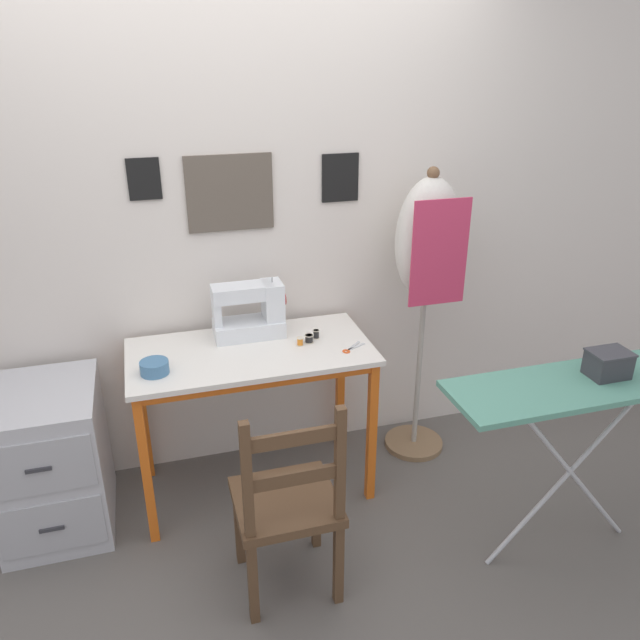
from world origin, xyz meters
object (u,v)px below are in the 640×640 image
fabric_bowl (154,367)px  thread_spool_far_edge (316,334)px  thread_spool_near_machine (300,341)px  filing_cabinet (52,460)px  scissors (350,349)px  wooden_chair (287,504)px  thread_spool_mid_table (309,339)px  storage_box (608,364)px  dress_form (428,254)px  sewing_machine (252,312)px  ironing_board (586,391)px

fabric_bowl → thread_spool_far_edge: bearing=10.5°
fabric_bowl → thread_spool_near_machine: size_ratio=3.10×
filing_cabinet → fabric_bowl: bearing=-12.2°
scissors → wooden_chair: 0.78m
thread_spool_mid_table → thread_spool_far_edge: bearing=38.0°
storage_box → fabric_bowl: bearing=158.7°
dress_form → storage_box: (0.38, -0.87, -0.21)m
fabric_bowl → wooden_chair: 0.81m
thread_spool_mid_table → dress_form: 0.72m
scissors → fabric_bowl: bearing=178.7°
thread_spool_mid_table → wooden_chair: (-0.27, -0.67, -0.37)m
dress_form → thread_spool_far_edge: bearing=-174.1°
thread_spool_far_edge → filing_cabinet: size_ratio=0.06×
fabric_bowl → thread_spool_mid_table: 0.72m
dress_form → sewing_machine: bearing=176.3°
wooden_chair → filing_cabinet: wooden_chair is taller
scissors → dress_form: 0.62m
scissors → wooden_chair: size_ratio=0.14×
ironing_board → fabric_bowl: bearing=157.2°
ironing_board → thread_spool_near_machine: bearing=141.3°
scissors → storage_box: size_ratio=0.79×
scissors → thread_spool_near_machine: size_ratio=3.23×
ironing_board → sewing_machine: bearing=140.9°
sewing_machine → filing_cabinet: 1.12m
sewing_machine → dress_form: bearing=-3.7°
thread_spool_near_machine → thread_spool_far_edge: (0.09, 0.05, 0.00)m
thread_spool_near_machine → filing_cabinet: thread_spool_near_machine is taller
scissors → thread_spool_far_edge: size_ratio=3.02×
thread_spool_near_machine → filing_cabinet: bearing=179.1°
sewing_machine → ironing_board: (1.16, -0.94, -0.09)m
scissors → thread_spool_mid_table: (-0.16, 0.13, 0.02)m
fabric_bowl → ironing_board: ironing_board is taller
wooden_chair → ironing_board: size_ratio=0.80×
wooden_chair → dress_form: (0.90, 0.76, 0.70)m
thread_spool_mid_table → ironing_board: ironing_board is taller
sewing_machine → filing_cabinet: (-0.96, -0.15, -0.55)m
thread_spool_near_machine → sewing_machine: bearing=138.5°
dress_form → ironing_board: bearing=-71.8°
thread_spool_far_edge → storage_box: size_ratio=0.26×
scissors → ironing_board: size_ratio=0.11×
thread_spool_mid_table → filing_cabinet: bearing=179.9°
fabric_bowl → filing_cabinet: (-0.49, 0.11, -0.46)m
sewing_machine → wooden_chair: bearing=-92.4°
thread_spool_far_edge → dress_form: dress_form is taller
fabric_bowl → thread_spool_near_machine: (0.66, 0.09, -0.01)m
scissors → thread_spool_near_machine: thread_spool_near_machine is taller
thread_spool_mid_table → ironing_board: 1.21m
thread_spool_near_machine → storage_box: storage_box is taller
scissors → filing_cabinet: size_ratio=0.18×
thread_spool_mid_table → filing_cabinet: thread_spool_mid_table is taller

